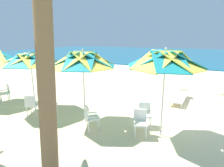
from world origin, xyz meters
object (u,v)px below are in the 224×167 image
(plastic_chair_2, at_px, (91,117))
(plastic_chair_0, at_px, (145,113))
(plastic_chair_6, at_px, (6,92))
(sun_lounger_1, at_px, (179,96))
(beach_umbrella_2, at_px, (30,60))
(plastic_chair_3, at_px, (49,102))
(beach_umbrella_1, at_px, (83,60))
(plastic_chair_4, at_px, (32,104))
(palm_tree_2, at_px, (45,62))
(plastic_chair_1, at_px, (140,121))
(beach_umbrella_0, at_px, (165,60))

(plastic_chair_2, bearing_deg, plastic_chair_0, 34.83)
(plastic_chair_0, relative_size, plastic_chair_2, 1.00)
(plastic_chair_6, height_order, sun_lounger_1, plastic_chair_6)
(beach_umbrella_2, bearing_deg, plastic_chair_3, -6.47)
(beach_umbrella_1, distance_m, plastic_chair_2, 2.00)
(plastic_chair_4, relative_size, plastic_chair_6, 1.00)
(plastic_chair_3, bearing_deg, plastic_chair_2, -12.34)
(beach_umbrella_2, xyz_separation_m, palm_tree_2, (3.78, -3.01, 0.44))
(plastic_chair_0, relative_size, sun_lounger_1, 0.40)
(plastic_chair_1, bearing_deg, plastic_chair_3, 178.33)
(plastic_chair_1, distance_m, palm_tree_2, 3.69)
(beach_umbrella_0, height_order, beach_umbrella_2, beach_umbrella_0)
(plastic_chair_1, bearing_deg, plastic_chair_0, 93.29)
(plastic_chair_1, bearing_deg, beach_umbrella_2, 177.40)
(plastic_chair_2, xyz_separation_m, palm_tree_2, (0.53, -2.40, 2.15))
(beach_umbrella_0, distance_m, plastic_chair_0, 2.11)
(plastic_chair_0, xyz_separation_m, beach_umbrella_2, (-4.83, -0.49, 1.71))
(plastic_chair_0, xyz_separation_m, plastic_chair_1, (0.04, -0.71, 0.00))
(beach_umbrella_0, xyz_separation_m, plastic_chair_6, (-7.59, 0.11, -1.95))
(plastic_chair_3, distance_m, sun_lounger_1, 6.13)
(beach_umbrella_1, distance_m, plastic_chair_6, 5.12)
(beach_umbrella_1, bearing_deg, plastic_chair_6, 177.18)
(palm_tree_2, bearing_deg, plastic_chair_0, 73.24)
(plastic_chair_6, xyz_separation_m, sun_lounger_1, (7.74, 3.67, -0.22))
(plastic_chair_4, relative_size, palm_tree_2, 0.19)
(beach_umbrella_0, relative_size, plastic_chair_0, 3.27)
(sun_lounger_1, bearing_deg, plastic_chair_2, -118.31)
(plastic_chair_1, height_order, beach_umbrella_1, beach_umbrella_1)
(plastic_chair_6, bearing_deg, beach_umbrella_0, -0.81)
(plastic_chair_4, bearing_deg, beach_umbrella_1, 12.40)
(plastic_chair_2, bearing_deg, beach_umbrella_2, 169.33)
(beach_umbrella_1, bearing_deg, plastic_chair_0, 14.81)
(plastic_chair_3, xyz_separation_m, palm_tree_2, (2.84, -2.90, 2.15))
(plastic_chair_2, xyz_separation_m, sun_lounger_1, (2.39, 4.44, -0.22))
(beach_umbrella_0, xyz_separation_m, plastic_chair_1, (-0.62, -0.26, -1.95))
(plastic_chair_1, distance_m, plastic_chair_4, 4.43)
(plastic_chair_1, xyz_separation_m, beach_umbrella_2, (-4.87, 0.22, 1.71))
(plastic_chair_3, bearing_deg, plastic_chair_6, 175.16)
(beach_umbrella_2, distance_m, plastic_chair_3, 1.95)
(plastic_chair_4, bearing_deg, plastic_chair_6, 164.27)
(plastic_chair_2, relative_size, plastic_chair_3, 1.00)
(plastic_chair_3, distance_m, plastic_chair_4, 0.67)
(sun_lounger_1, bearing_deg, plastic_chair_4, -139.70)
(plastic_chair_2, distance_m, plastic_chair_3, 2.37)
(plastic_chair_1, relative_size, plastic_chair_4, 1.00)
(plastic_chair_6, bearing_deg, beach_umbrella_1, -2.82)
(plastic_chair_2, distance_m, sun_lounger_1, 5.04)
(plastic_chair_2, bearing_deg, plastic_chair_4, 179.12)
(palm_tree_2, bearing_deg, beach_umbrella_2, 141.46)
(beach_umbrella_2, relative_size, sun_lounger_1, 1.17)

